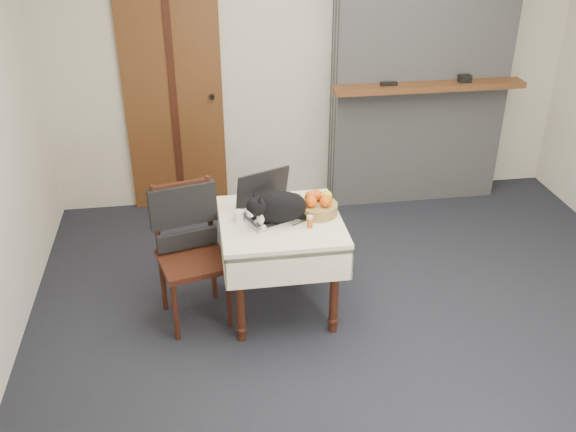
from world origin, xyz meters
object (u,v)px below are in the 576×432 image
(side_table, at_px, (281,234))
(pill_bottle, at_px, (310,221))
(door, at_px, (173,97))
(fruit_basket, at_px, (318,205))
(cat, at_px, (280,207))
(chair, at_px, (188,234))
(laptop, at_px, (270,204))
(cream_jar, at_px, (239,216))

(side_table, distance_m, pill_bottle, 0.26)
(pill_bottle, bearing_deg, side_table, 140.82)
(door, bearing_deg, fruit_basket, -61.37)
(door, bearing_deg, cat, -69.43)
(cat, relative_size, chair, 0.54)
(door, relative_size, side_table, 2.56)
(door, height_order, laptop, door)
(cat, bearing_deg, fruit_basket, -6.45)
(fruit_basket, bearing_deg, cat, -163.49)
(laptop, bearing_deg, chair, 158.23)
(cat, bearing_deg, door, 87.60)
(cream_jar, xyz_separation_m, pill_bottle, (0.43, -0.15, 0.01))
(cream_jar, relative_size, fruit_basket, 0.28)
(side_table, height_order, fruit_basket, fruit_basket)
(side_table, xyz_separation_m, fruit_basket, (0.25, 0.04, 0.17))
(fruit_basket, xyz_separation_m, chair, (-0.85, 0.04, -0.16))
(cat, distance_m, pill_bottle, 0.21)
(fruit_basket, distance_m, chair, 0.87)
(door, distance_m, cat, 1.88)
(cream_jar, distance_m, pill_bottle, 0.46)
(chair, bearing_deg, laptop, -12.95)
(side_table, bearing_deg, chair, 172.76)
(door, bearing_deg, pill_bottle, -65.85)
(side_table, bearing_deg, cream_jar, 177.27)
(cat, height_order, cream_jar, cat)
(door, relative_size, fruit_basket, 7.77)
(laptop, bearing_deg, side_table, -77.06)
(fruit_basket, bearing_deg, cream_jar, -177.06)
(door, bearing_deg, chair, -87.83)
(cream_jar, bearing_deg, pill_bottle, -18.89)
(laptop, xyz_separation_m, cream_jar, (-0.21, -0.07, -0.03))
(side_table, xyz_separation_m, laptop, (-0.06, 0.08, 0.18))
(laptop, bearing_deg, door, 87.89)
(laptop, relative_size, chair, 0.50)
(door, distance_m, fruit_basket, 1.92)
(door, bearing_deg, laptop, -69.68)
(laptop, height_order, cream_jar, laptop)
(door, height_order, chair, door)
(fruit_basket, bearing_deg, pill_bottle, -115.89)
(fruit_basket, bearing_deg, laptop, 172.07)
(cream_jar, bearing_deg, door, 103.09)
(laptop, relative_size, cat, 0.92)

